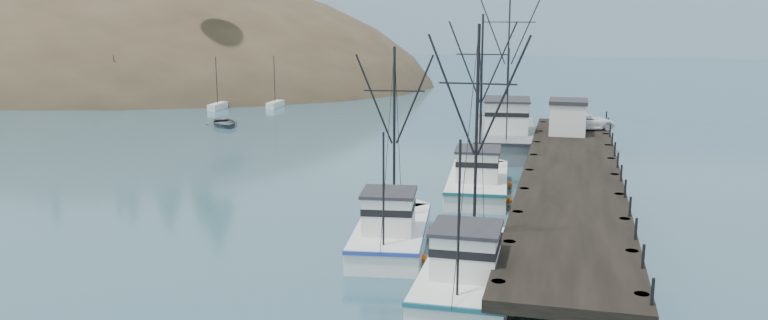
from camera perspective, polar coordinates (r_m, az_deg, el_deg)
ground at (r=36.27m, az=-9.16°, el=-8.24°), size 400.00×400.00×0.00m
pier at (r=48.39m, az=14.08°, el=-1.24°), size 6.00×44.00×2.00m
headland at (r=142.15m, az=-24.68°, el=3.99°), size 134.80×78.00×51.00m
distant_ridge at (r=201.60m, az=13.17°, el=8.09°), size 360.00×40.00×26.00m
distant_ridge_far at (r=223.11m, az=0.17°, el=8.74°), size 180.00×25.00×18.00m
moored_sailboats at (r=99.19m, az=-13.28°, el=4.62°), size 24.45×20.88×6.35m
trawler_near at (r=33.69m, az=6.58°, el=-8.28°), size 3.95×11.73×11.87m
trawler_mid at (r=38.97m, az=0.61°, el=-5.38°), size 4.65×10.64×10.57m
trawler_far at (r=50.14m, az=7.19°, el=-1.53°), size 4.63×11.87×12.02m
work_vessel at (r=65.67m, az=9.26°, el=1.97°), size 6.36×17.11×14.05m
pier_shed at (r=61.87m, az=13.83°, el=3.22°), size 3.00×3.20×2.80m
pickup_truck at (r=64.78m, az=15.23°, el=2.85°), size 5.25×3.94×1.33m
motorboat at (r=78.35m, az=-12.08°, el=2.55°), size 5.69×5.98×1.01m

